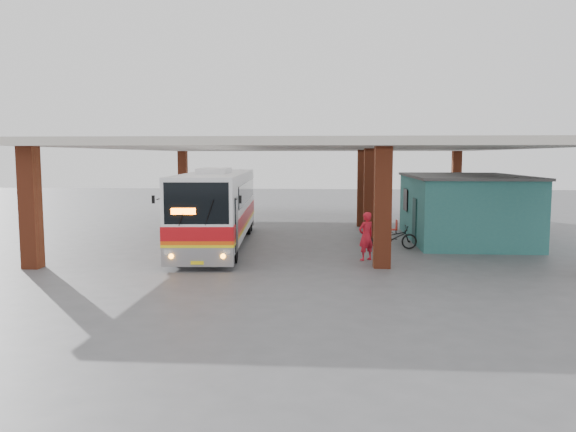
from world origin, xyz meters
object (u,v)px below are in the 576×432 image
(coach_bus, at_px, (218,207))
(pedestrian, at_px, (366,236))
(motorcycle, at_px, (394,237))
(red_chair, at_px, (395,227))

(coach_bus, bearing_deg, pedestrian, -30.54)
(coach_bus, distance_m, pedestrian, 7.17)
(pedestrian, bearing_deg, motorcycle, -153.48)
(coach_bus, relative_size, motorcycle, 6.18)
(motorcycle, bearing_deg, pedestrian, 148.75)
(coach_bus, xyz_separation_m, motorcycle, (7.77, -0.46, -1.22))
(red_chair, bearing_deg, pedestrian, -107.20)
(motorcycle, distance_m, red_chair, 5.02)
(coach_bus, relative_size, red_chair, 16.97)
(motorcycle, xyz_separation_m, pedestrian, (-1.39, -2.70, 0.42))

